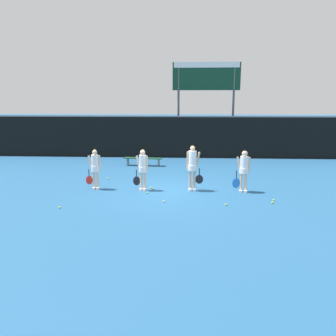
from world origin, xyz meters
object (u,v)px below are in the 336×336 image
at_px(tennis_ball_1, 151,188).
at_px(player_3, 244,167).
at_px(bench_courtside, 143,159).
at_px(scoreboard, 206,83).
at_px(player_1, 143,167).
at_px(tennis_ball_7, 108,178).
at_px(tennis_ball_8, 60,207).
at_px(tennis_ball_5, 147,193).
at_px(tennis_ball_6, 153,189).
at_px(tennis_ball_3, 274,200).
at_px(tennis_ball_2, 272,202).
at_px(player_0, 95,167).
at_px(player_2, 193,164).
at_px(tennis_ball_4, 226,205).
at_px(tennis_ball_0, 164,201).

bearing_deg(tennis_ball_1, player_3, -5.34).
xyz_separation_m(bench_courtside, tennis_ball_1, (0.93, -4.67, -0.35)).
height_order(scoreboard, player_1, scoreboard).
relative_size(tennis_ball_7, tennis_ball_8, 1.06).
relative_size(scoreboard, tennis_ball_5, 87.02).
relative_size(player_3, tennis_ball_6, 25.38).
bearing_deg(tennis_ball_3, tennis_ball_2, -111.62).
xyz_separation_m(bench_courtside, tennis_ball_3, (5.49, -6.13, -0.35)).
relative_size(player_0, tennis_ball_7, 22.67).
distance_m(player_2, tennis_ball_5, 2.09).
bearing_deg(player_1, tennis_ball_5, -51.86).
bearing_deg(tennis_ball_4, tennis_ball_2, 11.14).
bearing_deg(scoreboard, tennis_ball_6, -106.41).
bearing_deg(player_2, bench_courtside, 114.44).
bearing_deg(tennis_ball_0, tennis_ball_6, 108.78).
distance_m(scoreboard, tennis_ball_2, 11.41).
bearing_deg(tennis_ball_3, player_3, 129.09).
height_order(scoreboard, bench_courtside, scoreboard).
distance_m(player_1, tennis_ball_1, 1.02).
xyz_separation_m(bench_courtside, tennis_ball_8, (-1.86, -7.34, -0.35)).
height_order(tennis_ball_4, tennis_ball_7, tennis_ball_7).
distance_m(player_2, tennis_ball_2, 3.33).
distance_m(tennis_ball_4, tennis_ball_5, 3.16).
bearing_deg(tennis_ball_6, player_0, -178.12).
height_order(scoreboard, tennis_ball_4, scoreboard).
bearing_deg(player_3, tennis_ball_5, -166.79).
bearing_deg(tennis_ball_8, bench_courtside, 75.77).
relative_size(bench_courtside, tennis_ball_4, 31.70).
height_order(tennis_ball_2, tennis_ball_8, tennis_ball_2).
relative_size(scoreboard, tennis_ball_2, 82.32).
distance_m(bench_courtside, player_0, 5.11).
bearing_deg(tennis_ball_3, tennis_ball_6, 163.87).
xyz_separation_m(tennis_ball_1, tennis_ball_8, (-2.79, -2.67, 0.00)).
height_order(bench_courtside, tennis_ball_0, bench_courtside).
xyz_separation_m(player_0, player_1, (1.92, -0.07, 0.02)).
xyz_separation_m(bench_courtside, player_2, (2.60, -4.90, 0.68)).
bearing_deg(player_3, tennis_ball_4, -109.40).
distance_m(player_0, tennis_ball_1, 2.40).
bearing_deg(player_2, player_1, 178.78).
distance_m(tennis_ball_1, tennis_ball_5, 0.75).
xyz_separation_m(scoreboard, player_3, (1.00, -8.89, -3.63)).
bearing_deg(player_2, tennis_ball_8, -154.89).
relative_size(tennis_ball_2, tennis_ball_5, 1.06).
xyz_separation_m(scoreboard, tennis_ball_6, (-2.56, -8.71, -4.58)).
distance_m(player_1, tennis_ball_8, 3.56).
bearing_deg(player_3, scoreboard, 103.45).
bearing_deg(bench_courtside, tennis_ball_3, -42.94).
xyz_separation_m(player_1, tennis_ball_1, (0.29, 0.31, -0.93)).
height_order(tennis_ball_3, tennis_ball_7, tennis_ball_7).
distance_m(bench_courtside, tennis_ball_7, 3.45).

